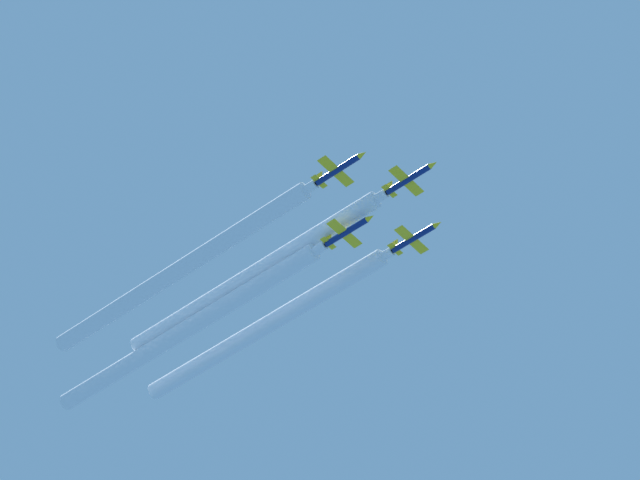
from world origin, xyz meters
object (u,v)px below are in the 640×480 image
(jet_slot, at_px, (348,231))
(jet_left_wingman, at_px, (415,237))
(jet_lead, at_px, (410,178))
(jet_right_wingman, at_px, (339,169))

(jet_slot, bearing_deg, jet_left_wingman, 146.14)
(jet_lead, bearing_deg, jet_slot, -91.16)
(jet_lead, xyz_separation_m, jet_right_wingman, (12.52, -8.10, -2.11))
(jet_left_wingman, bearing_deg, jet_lead, 33.86)
(jet_lead, distance_m, jet_slot, 16.91)
(jet_right_wingman, height_order, jet_slot, jet_right_wingman)
(jet_left_wingman, bearing_deg, jet_slot, -33.86)
(jet_right_wingman, bearing_deg, jet_left_wingman, -179.46)
(jet_right_wingman, relative_size, jet_slot, 1.00)
(jet_left_wingman, xyz_separation_m, jet_slot, (12.09, -8.11, -2.43))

